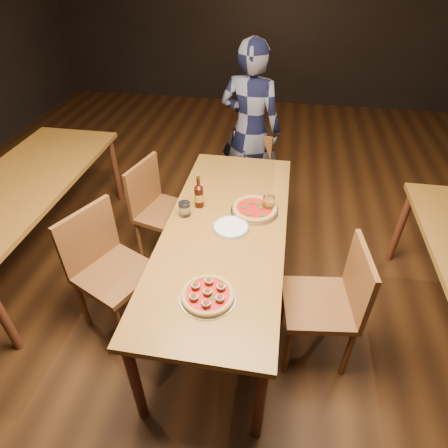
% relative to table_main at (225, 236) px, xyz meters
% --- Properties ---
extents(ground, '(9.00, 9.00, 0.00)m').
position_rel_table_main_xyz_m(ground, '(0.00, 0.00, -0.68)').
color(ground, black).
extents(room_shell, '(9.00, 9.00, 9.00)m').
position_rel_table_main_xyz_m(room_shell, '(0.00, 0.00, 1.18)').
color(room_shell, black).
rests_on(room_shell, ground).
extents(table_main, '(0.80, 2.00, 0.75)m').
position_rel_table_main_xyz_m(table_main, '(0.00, 0.00, 0.00)').
color(table_main, brown).
rests_on(table_main, ground).
extents(table_left, '(0.80, 2.00, 0.75)m').
position_rel_table_main_xyz_m(table_left, '(-1.70, 0.30, 0.00)').
color(table_left, brown).
rests_on(table_left, ground).
extents(chair_main_nw, '(0.59, 0.59, 0.96)m').
position_rel_table_main_xyz_m(chair_main_nw, '(-0.71, -0.28, -0.20)').
color(chair_main_nw, brown).
rests_on(chair_main_nw, ground).
extents(chair_main_sw, '(0.52, 0.52, 0.92)m').
position_rel_table_main_xyz_m(chair_main_sw, '(-0.57, 0.48, -0.22)').
color(chair_main_sw, brown).
rests_on(chair_main_sw, ground).
extents(chair_main_e, '(0.49, 0.49, 0.94)m').
position_rel_table_main_xyz_m(chair_main_e, '(0.65, -0.30, -0.21)').
color(chair_main_e, brown).
rests_on(chair_main_e, ground).
extents(chair_end, '(0.47, 0.47, 0.83)m').
position_rel_table_main_xyz_m(chair_end, '(-0.01, 1.22, -0.26)').
color(chair_end, brown).
rests_on(chair_end, ground).
extents(pizza_meatball, '(0.31, 0.31, 0.06)m').
position_rel_table_main_xyz_m(pizza_meatball, '(0.01, -0.61, 0.09)').
color(pizza_meatball, '#B7B7BF').
rests_on(pizza_meatball, table_main).
extents(pizza_margherita, '(0.34, 0.34, 0.04)m').
position_rel_table_main_xyz_m(pizza_margherita, '(0.17, 0.22, 0.09)').
color(pizza_margherita, '#B7B7BF').
rests_on(pizza_margherita, table_main).
extents(plate_stack, '(0.24, 0.24, 0.02)m').
position_rel_table_main_xyz_m(plate_stack, '(0.04, -0.00, 0.08)').
color(plate_stack, white).
rests_on(plate_stack, table_main).
extents(beer_bottle, '(0.07, 0.07, 0.23)m').
position_rel_table_main_xyz_m(beer_bottle, '(-0.22, 0.22, 0.16)').
color(beer_bottle, black).
rests_on(beer_bottle, table_main).
extents(water_glass, '(0.08, 0.08, 0.10)m').
position_rel_table_main_xyz_m(water_glass, '(-0.30, 0.10, 0.12)').
color(water_glass, white).
rests_on(water_glass, table_main).
extents(amber_glass, '(0.09, 0.09, 0.11)m').
position_rel_table_main_xyz_m(amber_glass, '(0.27, 0.25, 0.13)').
color(amber_glass, '#955A10').
rests_on(amber_glass, table_main).
extents(diner, '(0.67, 0.52, 1.64)m').
position_rel_table_main_xyz_m(diner, '(-0.00, 1.43, 0.14)').
color(diner, black).
rests_on(diner, ground).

